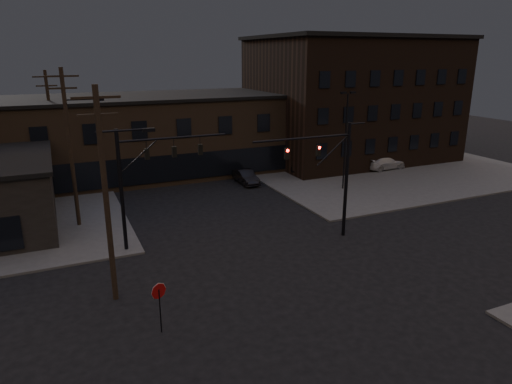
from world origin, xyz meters
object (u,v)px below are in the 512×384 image
(car_crossing, at_px, (246,177))
(parked_car_lot_b, at_px, (384,163))
(traffic_signal_far, at_px, (141,175))
(stop_sign, at_px, (159,296))
(parked_car_lot_a, at_px, (310,167))
(traffic_signal_near, at_px, (333,169))

(car_crossing, bearing_deg, parked_car_lot_b, -3.66)
(traffic_signal_far, distance_m, stop_sign, 10.55)
(stop_sign, xyz_separation_m, car_crossing, (13.50, 21.86, -1.16))
(parked_car_lot_a, xyz_separation_m, car_crossing, (-7.62, -0.35, -0.20))
(car_crossing, bearing_deg, stop_sign, -120.77)
(stop_sign, distance_m, parked_car_lot_a, 30.66)
(traffic_signal_near, distance_m, parked_car_lot_a, 18.00)
(traffic_signal_near, bearing_deg, parked_car_lot_a, 63.74)
(stop_sign, xyz_separation_m, parked_car_lot_b, (29.63, 20.57, -0.97))
(traffic_signal_far, height_order, parked_car_lot_b, traffic_signal_far)
(parked_car_lot_b, bearing_deg, traffic_signal_far, 106.78)
(stop_sign, distance_m, parked_car_lot_b, 36.09)
(car_crossing, bearing_deg, traffic_signal_far, -134.89)
(traffic_signal_near, height_order, car_crossing, traffic_signal_near)
(traffic_signal_far, distance_m, parked_car_lot_a, 23.66)
(parked_car_lot_a, height_order, parked_car_lot_b, parked_car_lot_a)
(parked_car_lot_a, height_order, car_crossing, parked_car_lot_a)
(traffic_signal_near, height_order, stop_sign, traffic_signal_near)
(stop_sign, bearing_deg, car_crossing, 58.30)
(traffic_signal_far, bearing_deg, traffic_signal_near, -16.17)
(stop_sign, height_order, parked_car_lot_a, stop_sign)
(parked_car_lot_b, bearing_deg, parked_car_lot_a, 75.40)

